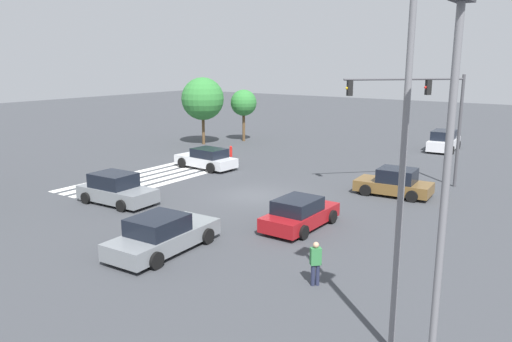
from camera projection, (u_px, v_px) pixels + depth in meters
The scene contains 15 objects.
ground_plane at pixel (256, 196), 27.88m from camera, with size 143.57×143.57×0.00m, color #3D3F44.
crosswalk_markings at pixel (154, 176), 32.46m from camera, with size 12.46×4.40×0.01m.
traffic_signal_mast at pixel (426, 107), 28.47m from camera, with size 5.21×5.21×6.61m.
car_0 at pixel (162, 235), 19.65m from camera, with size 4.97×2.39×1.50m.
car_2 at pixel (395, 183), 27.86m from camera, with size 2.41×4.24×1.53m.
car_3 at pixel (444, 141), 41.60m from camera, with size 4.96×2.41×1.71m.
car_4 at pixel (300, 214), 22.45m from camera, with size 4.26×2.09×1.40m.
car_5 at pixel (116, 190), 26.30m from camera, with size 2.32×4.39×1.60m.
car_6 at pixel (207, 159), 34.75m from camera, with size 2.29×4.59×1.44m.
pedestrian at pixel (316, 262), 16.61m from camera, with size 0.41×0.41×1.54m.
street_light_pole_a at pixel (405, 138), 11.84m from camera, with size 0.80×0.36×9.57m.
street_light_pole_b at pixel (447, 173), 10.19m from camera, with size 0.80×0.36×8.71m.
tree_corner_b at pixel (203, 99), 44.02m from camera, with size 3.75×3.75×5.94m.
tree_corner_c at pixel (244, 103), 45.90m from camera, with size 2.41×2.41×4.77m.
fire_hydrant at pixel (231, 151), 39.02m from camera, with size 0.22×0.22×0.86m.
Camera 1 is at (21.97, 15.55, 7.42)m, focal length 35.00 mm.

